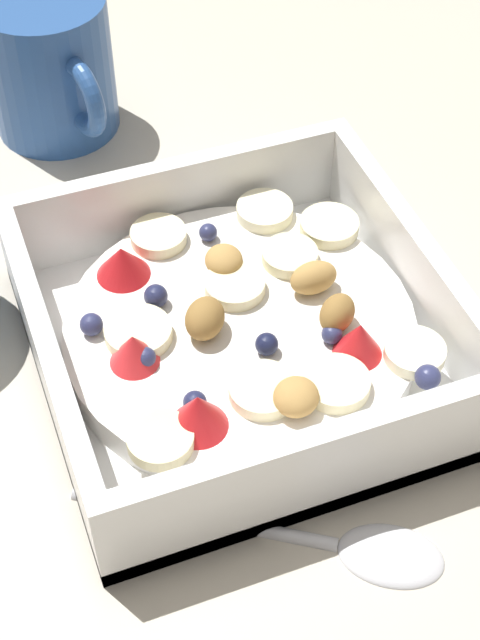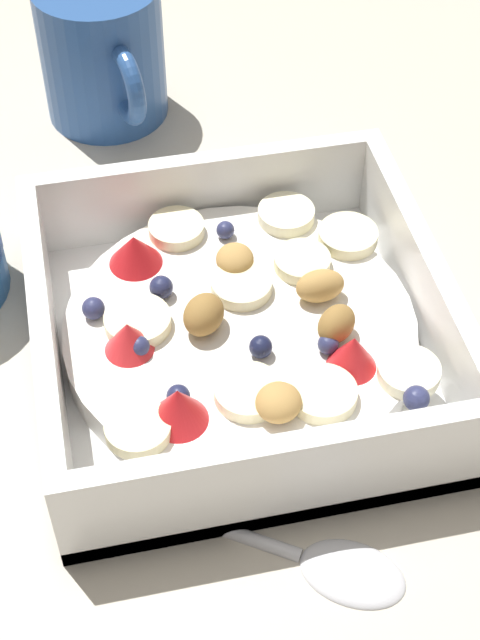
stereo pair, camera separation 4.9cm
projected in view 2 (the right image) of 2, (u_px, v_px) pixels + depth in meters
name	position (u px, v px, depth m)	size (l,w,h in m)	color
ground_plane	(247.00, 344.00, 0.52)	(2.40, 2.40, 0.00)	beige
fruit_bowl	(240.00, 334.00, 0.50)	(0.20, 0.20, 0.06)	white
spoon	(296.00, 550.00, 0.43)	(0.11, 0.16, 0.01)	silver
coffee_mug	(103.00, 53.00, 0.63)	(0.11, 0.08, 0.09)	#2D5699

